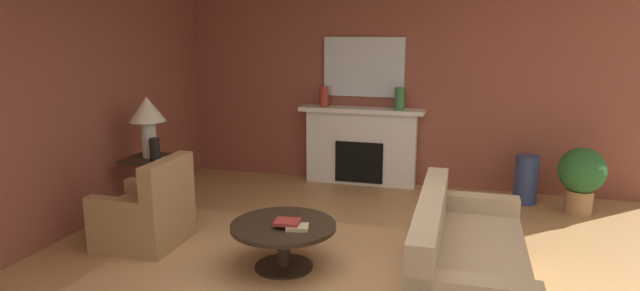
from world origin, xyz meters
The scene contains 18 objects.
ground_plane centered at (0.00, 0.00, 0.00)m, with size 8.69×8.69×0.00m, color tan.
wall_fireplace centered at (0.00, 3.40, 1.47)m, with size 7.01×0.12×2.93m, color brown.
wall_window centered at (-3.27, 0.30, 1.47)m, with size 0.12×7.29×2.93m, color brown.
area_rug centered at (-0.63, 0.17, 0.01)m, with size 3.43×2.59×0.01m, color tan.
fireplace centered at (-0.50, 3.19, 0.54)m, with size 1.80×0.35×1.13m.
mantel_mirror centered at (-0.50, 3.31, 1.71)m, with size 1.18×0.04×0.85m, color silver.
sofa centered at (1.03, 0.09, 0.30)m, with size 0.90×2.10×0.85m.
armchair_near_window centered at (-2.22, 0.33, 0.31)m, with size 0.80×0.80×0.95m.
coffee_table centered at (-0.63, 0.17, 0.34)m, with size 1.00×1.00×0.45m.
side_table centered at (-2.75, 1.26, 0.40)m, with size 0.56×0.56×0.70m.
table_lamp centered at (-2.75, 1.26, 1.22)m, with size 0.44×0.44×0.75m.
vase_mantel_right centered at (0.05, 3.14, 1.29)m, with size 0.14×0.14×0.32m, color #33703D.
vase_mantel_left centered at (-1.05, 3.14, 1.28)m, with size 0.13×0.13×0.30m, color #9E3328.
vase_tall_corner centered at (1.77, 2.89, 0.32)m, with size 0.30×0.30×0.64m, color navy.
vase_on_side_table centered at (-2.60, 1.14, 0.84)m, with size 0.12×0.12×0.27m, color black.
book_red_cover centered at (-0.46, 0.09, 0.47)m, with size 0.20×0.17×0.04m, color tan.
book_art_folio centered at (-0.57, 0.11, 0.50)m, with size 0.23×0.19×0.03m, color maroon.
potted_plant centered at (2.37, 2.64, 0.49)m, with size 0.56×0.56×0.83m.
Camera 1 is at (0.98, -4.24, 2.24)m, focal length 29.65 mm.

